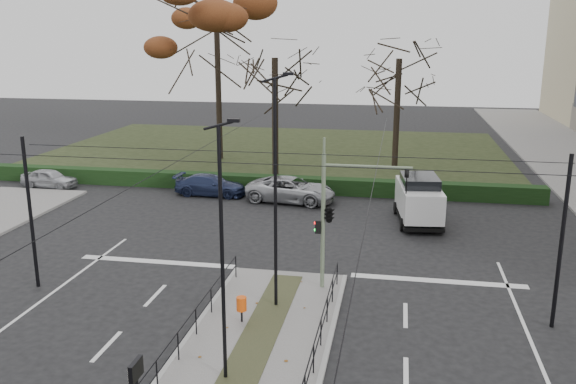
# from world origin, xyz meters

# --- Properties ---
(ground) EXTENTS (140.00, 140.00, 0.00)m
(ground) POSITION_xyz_m (0.00, 0.00, 0.00)
(ground) COLOR black
(ground) RESTS_ON ground
(median_island) EXTENTS (4.40, 15.00, 0.14)m
(median_island) POSITION_xyz_m (0.00, -2.50, 0.07)
(median_island) COLOR #63605E
(median_island) RESTS_ON ground
(park) EXTENTS (38.00, 26.00, 0.10)m
(park) POSITION_xyz_m (-6.00, 32.00, 0.05)
(park) COLOR black
(park) RESTS_ON ground
(hedge) EXTENTS (38.00, 1.00, 1.00)m
(hedge) POSITION_xyz_m (-6.00, 18.60, 0.50)
(hedge) COLOR black
(hedge) RESTS_ON ground
(median_railing) EXTENTS (4.14, 13.24, 0.92)m
(median_railing) POSITION_xyz_m (0.00, -2.60, 0.98)
(median_railing) COLOR black
(median_railing) RESTS_ON median_island
(catenary) EXTENTS (20.00, 34.00, 6.00)m
(catenary) POSITION_xyz_m (0.00, 1.62, 3.42)
(catenary) COLOR black
(catenary) RESTS_ON ground
(traffic_light) EXTENTS (3.57, 2.05, 5.25)m
(traffic_light) POSITION_xyz_m (1.81, 3.68, 3.20)
(traffic_light) COLOR #67775B
(traffic_light) RESTS_ON median_island
(litter_bin) EXTENTS (0.35, 0.35, 0.90)m
(litter_bin) POSITION_xyz_m (-0.82, 0.20, 0.78)
(litter_bin) COLOR black
(litter_bin) RESTS_ON median_island
(info_panel) EXTENTS (0.13, 0.60, 2.30)m
(info_panel) POSITION_xyz_m (-1.51, -6.63, 1.94)
(info_panel) COLOR black
(info_panel) RESTS_ON median_island
(streetlamp_median_near) EXTENTS (0.62, 0.13, 7.43)m
(streetlamp_median_near) POSITION_xyz_m (-0.37, -3.29, 3.92)
(streetlamp_median_near) COLOR black
(streetlamp_median_near) RESTS_ON median_island
(streetlamp_median_far) EXTENTS (0.69, 0.14, 8.32)m
(streetlamp_median_far) POSITION_xyz_m (0.08, 1.71, 4.37)
(streetlamp_median_far) COLOR black
(streetlamp_median_far) RESTS_ON median_island
(parked_car_first) EXTENTS (3.73, 1.70, 1.24)m
(parked_car_first) POSITION_xyz_m (-18.07, 16.87, 0.62)
(parked_car_first) COLOR #9EA0A5
(parked_car_first) RESTS_ON ground
(parked_car_third) EXTENTS (4.49, 1.95, 1.29)m
(parked_car_third) POSITION_xyz_m (-7.16, 16.92, 0.64)
(parked_car_third) COLOR #20294B
(parked_car_third) RESTS_ON ground
(parked_car_fourth) EXTENTS (5.56, 3.06, 1.48)m
(parked_car_fourth) POSITION_xyz_m (-1.99, 16.32, 0.74)
(parked_car_fourth) COLOR #9EA0A5
(parked_car_fourth) RESTS_ON ground
(white_van) EXTENTS (2.61, 4.98, 2.52)m
(white_van) POSITION_xyz_m (5.37, 13.45, 1.31)
(white_van) COLOR silver
(white_van) RESTS_ON ground
(rust_tree) EXTENTS (11.55, 11.55, 14.84)m
(rust_tree) POSITION_xyz_m (-9.82, 27.97, 11.38)
(rust_tree) COLOR black
(rust_tree) RESTS_ON park
(bare_tree_center) EXTENTS (5.98, 5.98, 10.53)m
(bare_tree_center) POSITION_xyz_m (3.98, 27.23, 7.44)
(bare_tree_center) COLOR black
(bare_tree_center) RESTS_ON park
(bare_tree_near) EXTENTS (6.67, 6.67, 10.74)m
(bare_tree_near) POSITION_xyz_m (-4.25, 22.80, 7.59)
(bare_tree_near) COLOR black
(bare_tree_near) RESTS_ON park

